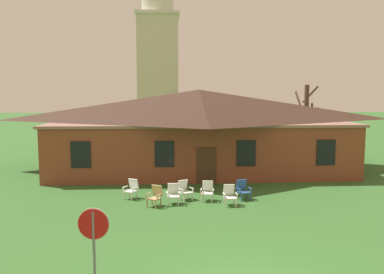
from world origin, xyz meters
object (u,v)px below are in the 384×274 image
at_px(lawn_chair_far_side, 230,195).
at_px(lawn_chair_under_eave, 243,189).
at_px(lawn_chair_right_end, 207,190).
at_px(stop_sign, 94,236).
at_px(lawn_chair_near_door, 155,195).
at_px(lawn_chair_by_porch, 132,188).
at_px(lawn_chair_middle, 184,190).
at_px(lawn_chair_left_end, 173,193).

height_order(lawn_chair_far_side, lawn_chair_under_eave, same).
bearing_deg(lawn_chair_right_end, stop_sign, -112.12).
xyz_separation_m(lawn_chair_near_door, lawn_chair_under_eave, (4.25, 0.92, 0.00)).
xyz_separation_m(lawn_chair_near_door, lawn_chair_far_side, (3.45, -0.06, 0.00)).
xyz_separation_m(lawn_chair_by_porch, lawn_chair_near_door, (1.22, -1.39, 0.00)).
distance_m(stop_sign, lawn_chair_by_porch, 9.74).
xyz_separation_m(stop_sign, lawn_chair_middle, (2.57, 9.29, -1.20)).
bearing_deg(stop_sign, lawn_chair_left_end, 76.83).
height_order(lawn_chair_right_end, lawn_chair_far_side, same).
relative_size(lawn_chair_right_end, lawn_chair_far_side, 1.00).
bearing_deg(lawn_chair_middle, lawn_chair_by_porch, 171.87).
bearing_deg(lawn_chair_far_side, stop_sign, -119.41).
relative_size(stop_sign, lawn_chair_near_door, 2.50).
distance_m(lawn_chair_near_door, lawn_chair_left_end, 0.89).
height_order(lawn_chair_by_porch, lawn_chair_right_end, same).
distance_m(lawn_chair_middle, lawn_chair_right_end, 1.13).
xyz_separation_m(lawn_chair_right_end, lawn_chair_under_eave, (1.76, 0.15, 0.00)).
xyz_separation_m(stop_sign, lawn_chair_under_eave, (5.43, 9.19, -1.20)).
relative_size(lawn_chair_left_end, lawn_chair_right_end, 1.00).
bearing_deg(stop_sign, lawn_chair_by_porch, 90.20).
relative_size(lawn_chair_middle, lawn_chair_under_eave, 1.00).
bearing_deg(lawn_chair_under_eave, lawn_chair_left_end, -170.15).
height_order(stop_sign, lawn_chair_middle, stop_sign).
bearing_deg(lawn_chair_far_side, lawn_chair_under_eave, 50.61).
bearing_deg(lawn_chair_by_porch, lawn_chair_left_end, -27.56).
bearing_deg(lawn_chair_far_side, lawn_chair_near_door, 178.98).
height_order(stop_sign, lawn_chair_by_porch, stop_sign).
xyz_separation_m(lawn_chair_far_side, lawn_chair_under_eave, (0.80, 0.98, 0.00)).
bearing_deg(lawn_chair_left_end, lawn_chair_middle, 51.04).
relative_size(lawn_chair_by_porch, lawn_chair_near_door, 1.00).
relative_size(stop_sign, lawn_chair_middle, 2.50).
distance_m(lawn_chair_middle, lawn_chair_under_eave, 2.86).
xyz_separation_m(lawn_chair_by_porch, lawn_chair_far_side, (4.66, -1.45, 0.00)).
relative_size(lawn_chair_by_porch, lawn_chair_left_end, 1.00).
height_order(stop_sign, lawn_chair_far_side, stop_sign).
xyz_separation_m(stop_sign, lawn_chair_near_door, (1.18, 8.27, -1.20)).
bearing_deg(lawn_chair_left_end, lawn_chair_far_side, -8.36).
xyz_separation_m(lawn_chair_left_end, lawn_chair_middle, (0.56, 0.70, 0.00)).
bearing_deg(lawn_chair_under_eave, lawn_chair_near_door, -167.81).
relative_size(lawn_chair_by_porch, lawn_chair_right_end, 1.00).
relative_size(lawn_chair_by_porch, lawn_chair_under_eave, 1.00).
height_order(lawn_chair_middle, lawn_chair_right_end, same).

